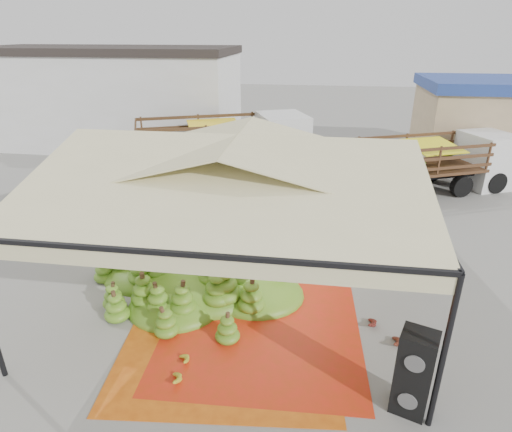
# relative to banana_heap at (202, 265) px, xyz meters

# --- Properties ---
(ground) EXTENTS (90.00, 90.00, 0.00)m
(ground) POSITION_rel_banana_heap_xyz_m (0.95, 0.31, -0.62)
(ground) COLOR slate
(ground) RESTS_ON ground
(canopy_tent) EXTENTS (8.10, 8.10, 4.00)m
(canopy_tent) POSITION_rel_banana_heap_xyz_m (0.95, 0.31, 2.68)
(canopy_tent) COLOR black
(canopy_tent) RESTS_ON ground
(building_white) EXTENTS (14.30, 6.30, 5.40)m
(building_white) POSITION_rel_banana_heap_xyz_m (-9.05, 14.31, 2.09)
(building_white) COLOR silver
(building_white) RESTS_ON ground
(building_tan) EXTENTS (6.30, 5.30, 4.10)m
(building_tan) POSITION_rel_banana_heap_xyz_m (10.95, 13.31, 1.45)
(building_tan) COLOR tan
(building_tan) RESTS_ON ground
(tarp_left) EXTENTS (4.88, 4.69, 0.01)m
(tarp_left) POSITION_rel_banana_heap_xyz_m (1.12, -2.10, -0.62)
(tarp_left) COLOR orange
(tarp_left) RESTS_ON ground
(tarp_right) EXTENTS (4.59, 4.80, 0.01)m
(tarp_right) POSITION_rel_banana_heap_xyz_m (1.77, -1.51, -0.62)
(tarp_right) COLOR red
(tarp_right) RESTS_ON ground
(banana_heap) EXTENTS (5.99, 4.99, 1.25)m
(banana_heap) POSITION_rel_banana_heap_xyz_m (0.00, 0.00, 0.00)
(banana_heap) COLOR #59841B
(banana_heap) RESTS_ON ground
(hand_yellow_a) EXTENTS (0.58, 0.53, 0.22)m
(hand_yellow_a) POSITION_rel_banana_heap_xyz_m (0.28, -3.39, -0.52)
(hand_yellow_a) COLOR gold
(hand_yellow_a) RESTS_ON ground
(hand_yellow_b) EXTENTS (0.56, 0.54, 0.20)m
(hand_yellow_b) POSITION_rel_banana_heap_xyz_m (0.29, -2.87, -0.53)
(hand_yellow_b) COLOR gold
(hand_yellow_b) RESTS_ON ground
(hand_red_a) EXTENTS (0.53, 0.45, 0.22)m
(hand_red_a) POSITION_rel_banana_heap_xyz_m (4.17, -1.08, -0.51)
(hand_red_a) COLOR maroon
(hand_red_a) RESTS_ON ground
(hand_red_b) EXTENTS (0.53, 0.45, 0.23)m
(hand_red_b) POSITION_rel_banana_heap_xyz_m (4.63, -1.67, -0.51)
(hand_red_b) COLOR maroon
(hand_red_b) RESTS_ON ground
(hand_green) EXTENTS (0.47, 0.42, 0.19)m
(hand_green) POSITION_rel_banana_heap_xyz_m (1.02, -2.13, -0.53)
(hand_green) COLOR #4A831B
(hand_green) RESTS_ON ground
(hanging_bunches) EXTENTS (1.74, 0.24, 0.20)m
(hanging_bunches) POSITION_rel_banana_heap_xyz_m (2.12, 1.41, 2.00)
(hanging_bunches) COLOR #53801A
(hanging_bunches) RESTS_ON ground
(speaker_stack) EXTENTS (0.74, 0.69, 1.64)m
(speaker_stack) POSITION_rel_banana_heap_xyz_m (4.65, -3.39, 0.20)
(speaker_stack) COLOR black
(speaker_stack) RESTS_ON ground
(banana_leaves) EXTENTS (0.96, 1.36, 3.70)m
(banana_leaves) POSITION_rel_banana_heap_xyz_m (-0.15, 0.65, -0.62)
(banana_leaves) COLOR #27691C
(banana_leaves) RESTS_ON ground
(vendor) EXTENTS (0.65, 0.47, 1.66)m
(vendor) POSITION_rel_banana_heap_xyz_m (2.14, 5.98, 0.21)
(vendor) COLOR gray
(vendor) RESTS_ON ground
(truck_left) EXTENTS (8.08, 5.34, 2.63)m
(truck_left) POSITION_rel_banana_heap_xyz_m (-1.17, 9.68, 1.00)
(truck_left) COLOR #493018
(truck_left) RESTS_ON ground
(truck_right) EXTENTS (6.92, 4.62, 2.25)m
(truck_right) POSITION_rel_banana_heap_xyz_m (8.01, 8.73, 0.76)
(truck_right) COLOR #4B2E19
(truck_right) RESTS_ON ground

